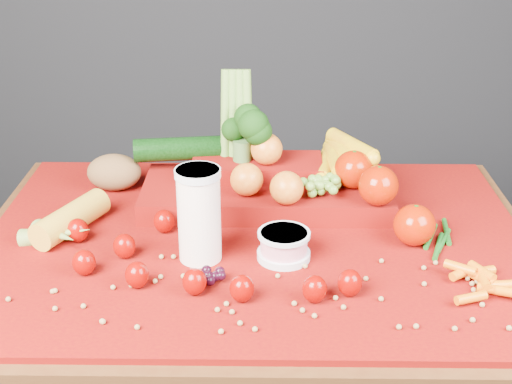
{
  "coord_description": "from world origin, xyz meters",
  "views": [
    {
      "loc": [
        0.02,
        -1.22,
        1.42
      ],
      "look_at": [
        0.0,
        0.02,
        0.85
      ],
      "focal_mm": 50.0,
      "sensor_mm": 36.0,
      "label": 1
    }
  ],
  "objects_px": {
    "table": "(256,284)",
    "milk_glass": "(199,211)",
    "produce_mound": "(279,178)",
    "yogurt_bowl": "(284,244)"
  },
  "relations": [
    {
      "from": "table",
      "to": "produce_mound",
      "type": "relative_size",
      "value": 1.8
    },
    {
      "from": "yogurt_bowl",
      "to": "produce_mound",
      "type": "height_order",
      "value": "produce_mound"
    },
    {
      "from": "table",
      "to": "milk_glass",
      "type": "relative_size",
      "value": 6.22
    },
    {
      "from": "table",
      "to": "milk_glass",
      "type": "distance_m",
      "value": 0.24
    },
    {
      "from": "table",
      "to": "yogurt_bowl",
      "type": "relative_size",
      "value": 11.2
    },
    {
      "from": "produce_mound",
      "to": "yogurt_bowl",
      "type": "bearing_deg",
      "value": -88.51
    },
    {
      "from": "milk_glass",
      "to": "yogurt_bowl",
      "type": "relative_size",
      "value": 1.8
    },
    {
      "from": "milk_glass",
      "to": "yogurt_bowl",
      "type": "xyz_separation_m",
      "value": [
        0.15,
        0.0,
        -0.07
      ]
    },
    {
      "from": "table",
      "to": "yogurt_bowl",
      "type": "bearing_deg",
      "value": -56.29
    },
    {
      "from": "produce_mound",
      "to": "table",
      "type": "bearing_deg",
      "value": -106.6
    }
  ]
}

